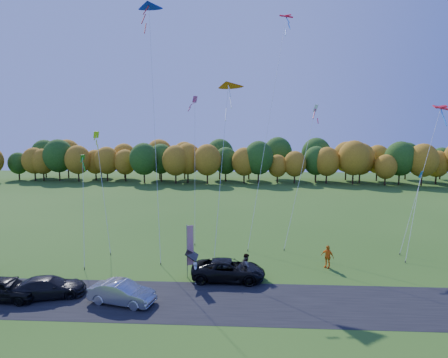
{
  "coord_description": "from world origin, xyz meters",
  "views": [
    {
      "loc": [
        1.68,
        -26.01,
        11.02
      ],
      "look_at": [
        0.0,
        6.0,
        7.0
      ],
      "focal_mm": 28.0,
      "sensor_mm": 36.0,
      "label": 1
    }
  ],
  "objects_px": {
    "feather_flag": "(190,245)",
    "black_suv": "(228,270)",
    "silver_sedan": "(122,293)",
    "person_east": "(327,257)"
  },
  "relations": [
    {
      "from": "black_suv",
      "to": "person_east",
      "type": "distance_m",
      "value": 8.67
    },
    {
      "from": "silver_sedan",
      "to": "feather_flag",
      "type": "bearing_deg",
      "value": -27.23
    },
    {
      "from": "black_suv",
      "to": "feather_flag",
      "type": "height_order",
      "value": "feather_flag"
    },
    {
      "from": "person_east",
      "to": "feather_flag",
      "type": "xyz_separation_m",
      "value": [
        -11.21,
        -2.5,
        1.63
      ]
    },
    {
      "from": "silver_sedan",
      "to": "person_east",
      "type": "height_order",
      "value": "person_east"
    },
    {
      "from": "black_suv",
      "to": "feather_flag",
      "type": "relative_size",
      "value": 1.33
    },
    {
      "from": "silver_sedan",
      "to": "black_suv",
      "type": "bearing_deg",
      "value": -45.91
    },
    {
      "from": "black_suv",
      "to": "feather_flag",
      "type": "xyz_separation_m",
      "value": [
        -3.04,
        0.38,
        1.8
      ]
    },
    {
      "from": "silver_sedan",
      "to": "feather_flag",
      "type": "relative_size",
      "value": 1.04
    },
    {
      "from": "feather_flag",
      "to": "black_suv",
      "type": "bearing_deg",
      "value": -7.18
    }
  ]
}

